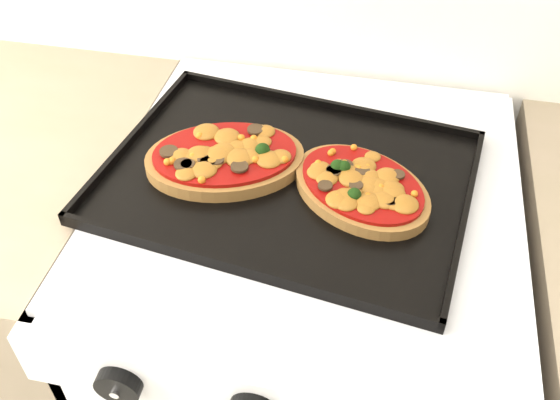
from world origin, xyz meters
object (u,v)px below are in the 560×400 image
(pizza_left, at_px, (225,157))
(pizza_right, at_px, (362,186))
(stove, at_px, (303,357))
(baking_tray, at_px, (287,175))

(pizza_left, height_order, pizza_right, pizza_left)
(pizza_right, bearing_deg, stove, 165.44)
(pizza_left, bearing_deg, baking_tray, -3.17)
(stove, xyz_separation_m, pizza_left, (-0.13, 0.00, 0.48))
(stove, distance_m, pizza_right, 0.48)
(pizza_left, bearing_deg, pizza_right, -5.99)
(baking_tray, distance_m, pizza_right, 0.11)
(stove, relative_size, baking_tray, 1.79)
(stove, xyz_separation_m, baking_tray, (-0.03, -0.00, 0.47))
(baking_tray, height_order, pizza_right, pizza_right)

